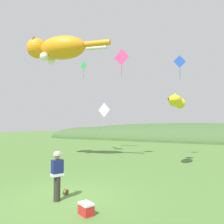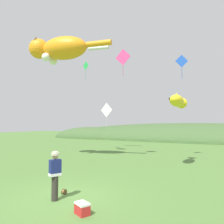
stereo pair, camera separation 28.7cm
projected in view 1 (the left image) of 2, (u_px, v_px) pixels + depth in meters
ground_plane at (66, 198)px, 8.19m from camera, size 120.00×120.00×0.00m
distant_hill_ridge at (173, 140)px, 38.73m from camera, size 53.96×15.24×5.93m
festival_attendant at (57, 174)px, 7.93m from camera, size 0.41×0.49×1.77m
kite_spool at (66, 192)px, 8.60m from camera, size 0.13×0.21×0.21m
picnic_cooler at (86, 209)px, 6.70m from camera, size 0.58×0.51×0.36m
kite_giant_cat at (57, 49)px, 16.94m from camera, size 6.76×2.61×2.07m
kite_fish_windsock at (176, 101)px, 14.38m from camera, size 0.82×2.88×0.89m
kite_tube_streamer at (97, 48)px, 22.21m from camera, size 2.18×0.89×0.44m
kite_diamond_blue at (180, 62)px, 17.20m from camera, size 0.91×0.46×1.90m
kite_diamond_green at (83, 66)px, 21.21m from camera, size 0.82×0.31×1.76m
kite_diamond_pink at (121, 57)px, 17.56m from camera, size 1.34×0.06×2.25m
kite_diamond_white at (104, 110)px, 22.08m from camera, size 1.45×0.31×2.37m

